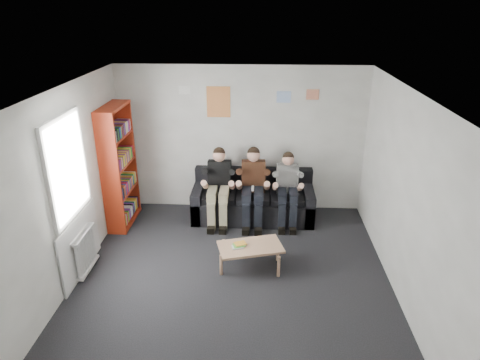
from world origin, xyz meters
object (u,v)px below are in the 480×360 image
object	(u,v)px
sofa	(253,201)
coffee_table	(250,248)
person_left	(219,187)
person_right	(287,190)
person_middle	(253,187)
bookshelf	(120,167)

from	to	relation	value
sofa	coffee_table	distance (m)	1.66
person_left	person_right	xyz separation A→B (m)	(1.21, 0.00, -0.02)
coffee_table	person_right	distance (m)	1.61
person_left	person_middle	size ratio (longest dim) A/B	0.99
coffee_table	person_left	bearing A→B (deg)	112.62
person_left	person_right	bearing A→B (deg)	-1.11
bookshelf	person_right	bearing A→B (deg)	3.60
coffee_table	person_right	world-z (taller)	person_right
person_middle	person_right	size ratio (longest dim) A/B	1.06
sofa	bookshelf	world-z (taller)	bookshelf
person_left	bookshelf	bearing A→B (deg)	-177.10
coffee_table	bookshelf	bearing A→B (deg)	149.99
person_left	person_middle	distance (m)	0.61
coffee_table	person_middle	size ratio (longest dim) A/B	0.68
person_left	sofa	bearing A→B (deg)	17.04
bookshelf	person_middle	bearing A→B (deg)	4.14
sofa	bookshelf	distance (m)	2.45
coffee_table	person_middle	world-z (taller)	person_middle
person_middle	person_left	bearing A→B (deg)	177.38
bookshelf	person_right	distance (m)	2.95
sofa	person_middle	xyz separation A→B (m)	(0.00, -0.20, 0.37)
bookshelf	coffee_table	size ratio (longest dim) A/B	2.30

